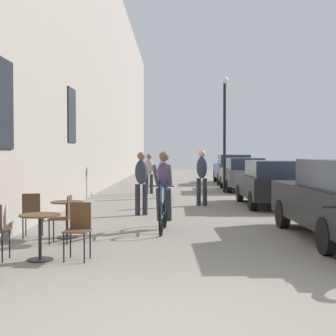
{
  "coord_description": "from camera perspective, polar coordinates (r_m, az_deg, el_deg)",
  "views": [
    {
      "loc": [
        -0.01,
        -4.61,
        1.67
      ],
      "look_at": [
        -0.18,
        10.94,
        1.19
      ],
      "focal_mm": 51.64,
      "sensor_mm": 36.0,
      "label": 1
    }
  ],
  "objects": [
    {
      "name": "pedestrian_near",
      "position": [
        13.0,
        -3.17,
        -1.37
      ],
      "size": [
        0.37,
        0.29,
        1.7
      ],
      "color": "#26262D",
      "rests_on": "ground_plane"
    },
    {
      "name": "cafe_table_mid",
      "position": [
        9.75,
        -11.84,
        -5.04
      ],
      "size": [
        0.64,
        0.64,
        0.72
      ],
      "color": "black",
      "rests_on": "ground_plane"
    },
    {
      "name": "cafe_table_near",
      "position": [
        7.82,
        -14.88,
        -6.75
      ],
      "size": [
        0.64,
        0.64,
        0.72
      ],
      "color": "black",
      "rests_on": "ground_plane"
    },
    {
      "name": "parked_car_fourth",
      "position": [
        26.9,
        7.64,
        -0.06
      ],
      "size": [
        1.94,
        4.48,
        1.58
      ],
      "color": "#384C84",
      "rests_on": "ground_plane"
    },
    {
      "name": "cyclist_on_bicycle",
      "position": [
        10.43,
        -0.51,
        -2.97
      ],
      "size": [
        0.52,
        1.76,
        1.74
      ],
      "color": "black",
      "rests_on": "ground_plane"
    },
    {
      "name": "pedestrian_mid",
      "position": [
        15.35,
        4.02,
        -0.75
      ],
      "size": [
        0.38,
        0.3,
        1.77
      ],
      "color": "#26262D",
      "rests_on": "ground_plane"
    },
    {
      "name": "parked_car_third",
      "position": [
        21.71,
        8.85,
        -0.67
      ],
      "size": [
        1.74,
        4.11,
        1.46
      ],
      "color": "#595960",
      "rests_on": "ground_plane"
    },
    {
      "name": "pedestrian_far",
      "position": [
        17.93,
        -0.62,
        -0.61
      ],
      "size": [
        0.36,
        0.26,
        1.65
      ],
      "color": "#26262D",
      "rests_on": "ground_plane"
    },
    {
      "name": "street_lamp",
      "position": [
        20.6,
        6.69,
        5.76
      ],
      "size": [
        0.32,
        0.32,
        4.9
      ],
      "color": "black",
      "rests_on": "ground_plane"
    },
    {
      "name": "cafe_chair_mid_toward_street",
      "position": [
        9.85,
        -15.75,
        -5.03
      ],
      "size": [
        0.43,
        0.43,
        0.89
      ],
      "color": "black",
      "rests_on": "ground_plane"
    },
    {
      "name": "cafe_chair_near_toward_street",
      "position": [
        7.76,
        -10.51,
        -6.82
      ],
      "size": [
        0.42,
        0.42,
        0.89
      ],
      "color": "black",
      "rests_on": "ground_plane"
    },
    {
      "name": "parked_car_second",
      "position": [
        15.53,
        12.02,
        -1.69
      ],
      "size": [
        1.72,
        4.05,
        1.44
      ],
      "color": "black",
      "rests_on": "ground_plane"
    },
    {
      "name": "ground_plane",
      "position": [
        4.91,
        0.72,
        -18.15
      ],
      "size": [
        88.0,
        88.0,
        0.0
      ],
      "primitive_type": "plane",
      "color": "gray"
    },
    {
      "name": "pedestrian_furthest",
      "position": [
        19.86,
        -2.25,
        -0.38
      ],
      "size": [
        0.38,
        0.3,
        1.65
      ],
      "color": "#26262D",
      "rests_on": "ground_plane"
    },
    {
      "name": "building_facade_left",
      "position": [
        19.34,
        -9.93,
        13.59
      ],
      "size": [
        0.54,
        68.0,
        11.29
      ],
      "color": "gray",
      "rests_on": "ground_plane"
    },
    {
      "name": "cafe_chair_mid_toward_wall",
      "position": [
        9.17,
        -12.17,
        -5.51
      ],
      "size": [
        0.38,
        0.38,
        0.89
      ],
      "color": "black",
      "rests_on": "ground_plane"
    }
  ]
}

